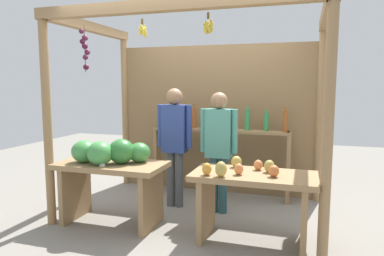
{
  "coord_description": "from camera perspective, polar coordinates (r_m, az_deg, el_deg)",
  "views": [
    {
      "loc": [
        1.31,
        -4.29,
        1.64
      ],
      "look_at": [
        0.0,
        -0.19,
        1.11
      ],
      "focal_mm": 33.24,
      "sensor_mm": 36.0,
      "label": 1
    }
  ],
  "objects": [
    {
      "name": "market_stall",
      "position": [
        4.92,
        2.18,
        4.46
      ],
      "size": [
        3.14,
        1.97,
        2.48
      ],
      "color": "#99754C",
      "rests_on": "ground"
    },
    {
      "name": "vendor_man",
      "position": [
        4.73,
        -2.81,
        -1.38
      ],
      "size": [
        0.48,
        0.22,
        1.6
      ],
      "rotation": [
        0.0,
        0.0,
        -0.07
      ],
      "color": "#4B5053",
      "rests_on": "ground"
    },
    {
      "name": "bottle_shelf_unit",
      "position": [
        5.19,
        4.43,
        -2.23
      ],
      "size": [
        2.01,
        0.22,
        1.36
      ],
      "color": "#99754C",
      "rests_on": "ground"
    },
    {
      "name": "vendor_woman",
      "position": [
        4.51,
        4.31,
        -2.22
      ],
      "size": [
        0.48,
        0.21,
        1.55
      ],
      "rotation": [
        0.0,
        0.0,
        0.05
      ],
      "color": "#284F55",
      "rests_on": "ground"
    },
    {
      "name": "ground_plane",
      "position": [
        4.78,
        0.69,
        -13.13
      ],
      "size": [
        12.0,
        12.0,
        0.0
      ],
      "primitive_type": "plane",
      "color": "gray",
      "rests_on": "ground"
    },
    {
      "name": "fruit_counter_right",
      "position": [
        3.79,
        9.66,
        -9.88
      ],
      "size": [
        1.27,
        0.64,
        0.89
      ],
      "color": "#99754C",
      "rests_on": "ground"
    },
    {
      "name": "fruit_counter_left",
      "position": [
        4.28,
        -12.95,
        -6.07
      ],
      "size": [
        1.27,
        0.65,
        1.02
      ],
      "color": "#99754C",
      "rests_on": "ground"
    }
  ]
}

